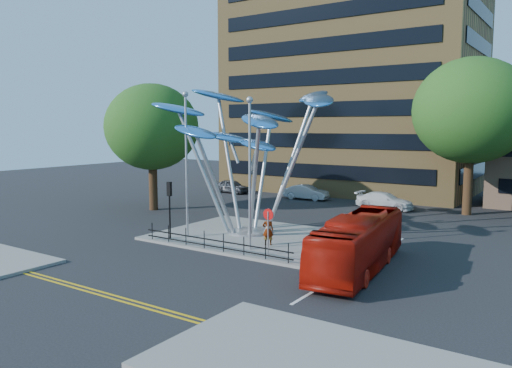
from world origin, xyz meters
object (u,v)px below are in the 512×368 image
Objects in this scene: tree_left at (152,127)px; street_lamp_left at (186,152)px; tree_right at (472,111)px; no_entry_sign_island at (268,224)px; traffic_light_island at (169,198)px; red_bus at (358,243)px; parked_car_right at (385,201)px; pedestrian at (268,230)px; street_lamp_right at (250,159)px; parked_car_mid at (306,192)px; leaf_sculpture at (249,126)px; parked_car_left at (232,186)px.

tree_left reaches higher than street_lamp_left.
tree_right is 4.94× the size of no_entry_sign_island.
traffic_light_island is 7.05m from no_entry_sign_island.
red_bus is (11.82, 0.48, -1.29)m from traffic_light_island.
pedestrian is at bearing 177.93° from parked_car_right.
pedestrian is at bearing 77.22° from street_lamp_right.
no_entry_sign_island is at bearing 178.76° from red_bus.
red_bus is 23.20m from parked_car_mid.
street_lamp_right is (2.57, -3.68, -1.78)m from leaf_sculpture.
parked_car_right is (-6.25, -0.99, -7.34)m from tree_right.
street_lamp_right is (5.00, -0.50, -0.26)m from street_lamp_left.
parked_car_left is 16.68m from parked_car_right.
tree_right is 1.17× the size of tree_left.
parked_car_left is at bearing -78.30° from pedestrian.
street_lamp_right is 2.07× the size of parked_car_left.
parked_car_right is (7.98, -1.14, -0.00)m from parked_car_mid.
tree_left is 1.17× the size of street_lamp_left.
tree_right is 0.95× the size of leaf_sculpture.
tree_right is 22.49m from street_lamp_left.
parked_car_right is at bearing -171.01° from tree_right.
parked_car_left is (-9.89, 19.55, -1.93)m from traffic_light_island.
street_lamp_left is 1.06× the size of street_lamp_right.
tree_right is at bearing 79.71° from red_bus.
street_lamp_left reaches higher than traffic_light_island.
parked_car_mid is 8.06m from parked_car_right.
no_entry_sign_island is at bearing -17.87° from street_lamp_right.
street_lamp_right is 1.74× the size of parked_car_right.
parked_car_left is at bearing 130.86° from no_entry_sign_island.
leaf_sculpture is 6.93m from pedestrian.
leaf_sculpture is at bearing 54.96° from traffic_light_island.
no_entry_sign_island reaches higher than parked_car_mid.
red_bus is at bearing -2.63° from street_lamp_left.
street_lamp_left is 0.93× the size of red_bus.
parked_car_left is (-0.89, 12.05, -6.11)m from tree_left.
parked_car_right is at bearing 90.76° from no_entry_sign_island.
traffic_light_island is (9.00, -7.50, -4.18)m from tree_left.
pedestrian is (2.88, -2.32, -5.86)m from leaf_sculpture.
tree_right is 1.46× the size of street_lamp_right.
tree_left is 22.64m from red_bus.
traffic_light_island is 1.99× the size of pedestrian.
traffic_light_island reaches higher than parked_car_right.
street_lamp_left is at bearing 63.43° from traffic_light_island.
parked_car_right reaches higher than parked_car_left.
tree_left is at bearing 154.63° from red_bus.
parked_car_right is at bearing -101.48° from parked_car_mid.
leaf_sculpture is at bearing -68.74° from pedestrian.
tree_right is 2.53× the size of parked_car_right.
traffic_light_island is 19.80m from parked_car_right.
leaf_sculpture reaches higher than no_entry_sign_island.
leaf_sculpture is 7.71m from no_entry_sign_island.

